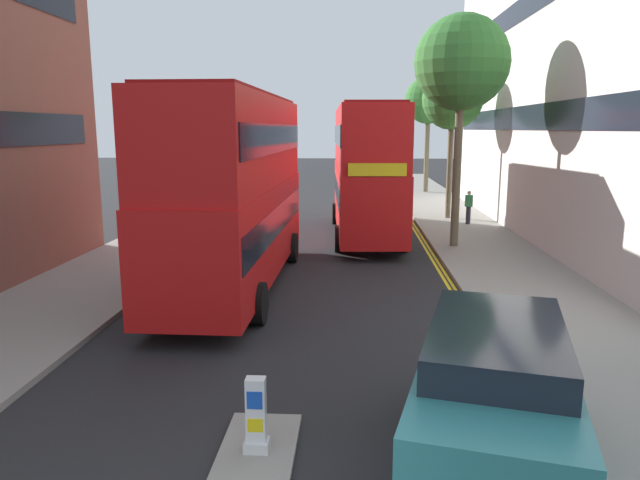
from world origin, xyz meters
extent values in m
cube|color=gray|center=(6.50, 16.00, 0.07)|extent=(4.00, 80.00, 0.14)
cube|color=gray|center=(-6.50, 16.00, 0.07)|extent=(4.00, 80.00, 0.14)
cube|color=yellow|center=(4.40, 14.00, 0.00)|extent=(0.10, 56.00, 0.01)
cube|color=yellow|center=(4.24, 14.00, 0.00)|extent=(0.10, 56.00, 0.01)
cube|color=gray|center=(0.00, 3.71, 0.05)|extent=(1.10, 2.20, 0.10)
cube|color=silver|center=(0.00, 3.71, 0.18)|extent=(0.36, 0.28, 0.16)
cube|color=white|center=(0.00, 3.71, 0.73)|extent=(0.28, 0.20, 0.95)
cube|color=blue|center=(0.00, 3.60, 0.92)|extent=(0.22, 0.01, 0.26)
cube|color=yellow|center=(0.00, 3.60, 0.54)|extent=(0.22, 0.01, 0.20)
cube|color=red|center=(-2.07, 12.84, 1.74)|extent=(2.70, 10.84, 2.60)
cube|color=red|center=(-2.07, 12.84, 4.29)|extent=(2.65, 10.63, 2.50)
cube|color=black|center=(-2.07, 12.84, 2.04)|extent=(2.72, 10.41, 0.84)
cube|color=black|center=(-2.07, 12.84, 4.39)|extent=(2.71, 10.20, 0.80)
cube|color=yellow|center=(-1.97, 18.22, 3.29)|extent=(2.00, 0.10, 0.44)
cube|color=maroon|center=(-2.07, 12.84, 5.59)|extent=(2.43, 9.76, 0.10)
cylinder|color=black|center=(-3.26, 16.21, 0.52)|extent=(0.32, 1.05, 1.04)
cylinder|color=black|center=(-0.76, 16.16, 0.52)|extent=(0.32, 1.05, 1.04)
cylinder|color=black|center=(-3.39, 9.51, 0.52)|extent=(0.32, 1.05, 1.04)
cylinder|color=black|center=(-0.89, 9.47, 0.52)|extent=(0.32, 1.05, 1.04)
cube|color=red|center=(1.91, 21.40, 1.74)|extent=(3.03, 10.91, 2.60)
cube|color=red|center=(1.91, 21.40, 4.29)|extent=(2.97, 10.69, 2.50)
cube|color=black|center=(1.91, 21.40, 2.04)|extent=(3.04, 10.48, 0.84)
cube|color=black|center=(1.91, 21.40, 4.39)|extent=(3.02, 10.26, 0.80)
cube|color=yellow|center=(2.17, 16.03, 3.29)|extent=(2.00, 0.16, 0.44)
cube|color=maroon|center=(1.91, 21.40, 5.59)|extent=(2.72, 9.82, 0.10)
cylinder|color=black|center=(3.32, 18.12, 0.52)|extent=(0.35, 1.05, 1.04)
cylinder|color=black|center=(0.82, 18.00, 0.52)|extent=(0.35, 1.05, 1.04)
cylinder|color=black|center=(2.99, 24.81, 0.52)|extent=(0.35, 1.05, 1.04)
cylinder|color=black|center=(0.49, 24.69, 0.52)|extent=(0.35, 1.05, 1.04)
cube|color=teal|center=(3.24, 3.40, 0.94)|extent=(2.96, 5.02, 1.50)
cube|color=black|center=(3.28, 3.55, 1.74)|extent=(2.38, 3.37, 0.76)
cube|color=orange|center=(3.24, 3.40, 0.99)|extent=(2.89, 4.65, 0.10)
cylinder|color=black|center=(4.46, 4.60, 0.34)|extent=(0.37, 0.71, 0.68)
cylinder|color=black|center=(2.71, 5.03, 0.34)|extent=(0.37, 0.71, 0.68)
cylinder|color=#2D2D38|center=(6.91, 24.13, 0.56)|extent=(0.22, 0.22, 0.85)
cube|color=#338C4C|center=(6.91, 24.13, 1.27)|extent=(0.34, 0.22, 0.56)
sphere|color=beige|center=(6.91, 24.13, 1.66)|extent=(0.20, 0.20, 0.20)
cylinder|color=#6B6047|center=(6.65, 38.82, 2.91)|extent=(0.34, 0.34, 5.53)
cylinder|color=#6B6047|center=(7.42, 38.78, 6.21)|extent=(0.20, 1.58, 1.15)
cylinder|color=#6B6047|center=(6.81, 39.37, 6.07)|extent=(1.18, 0.45, 0.88)
cylinder|color=#6B6047|center=(5.95, 38.73, 6.17)|extent=(0.31, 1.46, 1.07)
cylinder|color=#6B6047|center=(6.60, 38.36, 6.00)|extent=(1.00, 0.23, 0.74)
sphere|color=#33702D|center=(6.65, 38.82, 6.67)|extent=(3.33, 3.33, 3.33)
cylinder|color=#6B6047|center=(5.34, 18.76, 3.08)|extent=(0.31, 0.31, 5.88)
cylinder|color=#6B6047|center=(5.73, 18.81, 6.30)|extent=(0.23, 0.86, 0.65)
cylinder|color=#6B6047|center=(5.53, 19.21, 6.36)|extent=(0.99, 0.53, 0.77)
cylinder|color=#6B6047|center=(4.69, 19.00, 6.50)|extent=(0.61, 1.38, 1.05)
cylinder|color=#6B6047|center=(4.92, 18.23, 6.49)|extent=(1.17, 0.95, 1.02)
cylinder|color=#6B6047|center=(5.48, 18.16, 6.45)|extent=(1.28, 0.41, 0.95)
sphere|color=#33702D|center=(5.34, 18.76, 7.08)|extent=(3.54, 3.54, 3.54)
cylinder|color=#6B6047|center=(6.26, 26.16, 2.68)|extent=(0.28, 0.28, 5.07)
cylinder|color=#6B6047|center=(6.87, 26.11, 5.64)|extent=(0.22, 1.27, 0.94)
cylinder|color=#6B6047|center=(6.41, 26.74, 5.63)|extent=(1.23, 0.42, 0.92)
cylinder|color=#6B6047|center=(5.84, 26.04, 5.52)|extent=(0.37, 0.93, 0.70)
cylinder|color=#6B6047|center=(6.10, 25.59, 5.63)|extent=(1.22, 0.46, 0.92)
sphere|color=#33702D|center=(6.26, 26.16, 6.12)|extent=(3.04, 3.04, 3.04)
cube|color=silver|center=(13.50, 22.54, 6.73)|extent=(10.00, 28.00, 13.45)
cube|color=black|center=(8.48, 22.54, 9.68)|extent=(0.04, 24.64, 1.00)
cube|color=black|center=(8.48, 22.54, 5.11)|extent=(0.04, 24.64, 1.00)
camera|label=1|loc=(1.34, -3.88, 4.66)|focal=32.59mm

